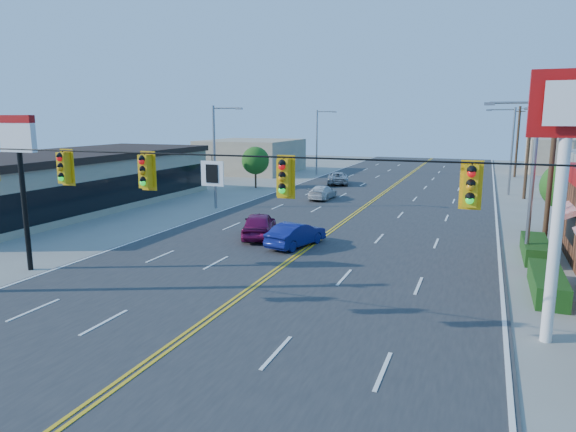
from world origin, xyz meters
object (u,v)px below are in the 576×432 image
(signal_span, at_px, (175,190))
(car_blue, at_px, (296,235))
(car_magenta, at_px, (259,226))
(car_white, at_px, (322,193))
(car_silver, at_px, (338,179))
(pizza_hut_sign, at_px, (20,160))
(kfc_pylon, at_px, (564,153))

(signal_span, bearing_deg, car_blue, 92.77)
(car_magenta, height_order, car_blue, car_magenta)
(car_white, height_order, car_silver, car_silver)
(signal_span, distance_m, car_white, 29.71)
(car_magenta, bearing_deg, pizza_hut_sign, 34.68)
(signal_span, height_order, car_silver, signal_span)
(car_magenta, bearing_deg, car_white, -104.86)
(signal_span, xyz_separation_m, car_white, (-4.22, 29.09, -4.29))
(kfc_pylon, distance_m, car_silver, 39.59)
(kfc_pylon, bearing_deg, pizza_hut_sign, 180.00)
(pizza_hut_sign, bearing_deg, kfc_pylon, 0.00)
(car_blue, bearing_deg, signal_span, 107.81)
(car_white, relative_size, car_silver, 0.88)
(signal_span, xyz_separation_m, car_blue, (-0.61, 12.54, -4.21))
(kfc_pylon, bearing_deg, car_silver, 115.43)
(signal_span, relative_size, kfc_pylon, 2.86)
(signal_span, distance_m, pizza_hut_sign, 11.60)
(car_magenta, distance_m, car_blue, 3.06)
(car_white, bearing_deg, pizza_hut_sign, 75.50)
(pizza_hut_sign, distance_m, car_magenta, 13.09)
(car_blue, bearing_deg, pizza_hut_sign, 54.78)
(car_blue, bearing_deg, car_silver, -64.19)
(car_silver, bearing_deg, signal_span, 82.81)
(kfc_pylon, height_order, car_white, kfc_pylon)
(kfc_pylon, relative_size, car_magenta, 1.90)
(signal_span, relative_size, pizza_hut_sign, 3.55)
(signal_span, xyz_separation_m, kfc_pylon, (11.12, 4.00, 1.16))
(pizza_hut_sign, xyz_separation_m, car_blue, (10.27, 8.54, -4.51))
(signal_span, bearing_deg, pizza_hut_sign, 159.81)
(kfc_pylon, xyz_separation_m, pizza_hut_sign, (-22.00, 0.00, -0.86))
(car_white, distance_m, car_silver, 10.44)
(pizza_hut_sign, height_order, car_white, pizza_hut_sign)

